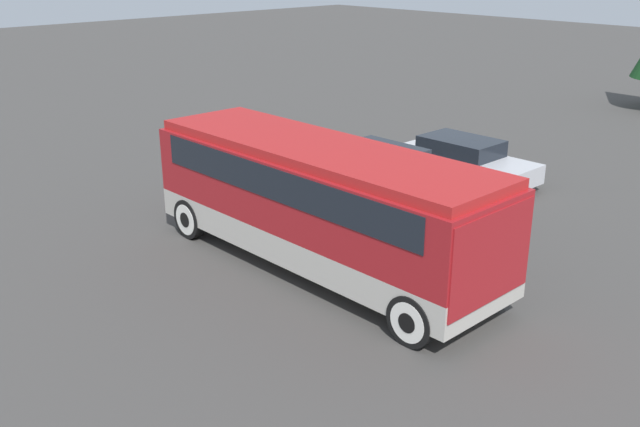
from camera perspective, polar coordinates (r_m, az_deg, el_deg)
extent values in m
plane|color=#423F3D|center=(16.62, 0.00, -4.23)|extent=(120.00, 120.00, 0.00)
cube|color=#B7B2A8|center=(16.32, 0.00, -1.76)|extent=(9.08, 2.59, 0.68)
cube|color=maroon|center=(15.93, 0.00, 1.99)|extent=(9.08, 2.59, 1.58)
cube|color=black|center=(15.81, 0.00, 3.31)|extent=(7.99, 2.63, 0.71)
cube|color=#B21E1E|center=(15.67, 0.00, 5.11)|extent=(8.90, 2.38, 0.22)
cube|color=maroon|center=(13.37, 13.05, -3.29)|extent=(0.36, 2.49, 1.80)
cylinder|color=black|center=(13.35, 7.36, -8.48)|extent=(1.02, 0.28, 1.02)
cylinder|color=silver|center=(13.35, 7.36, -8.48)|extent=(0.80, 0.30, 0.80)
cylinder|color=black|center=(13.35, 7.36, -8.48)|extent=(0.39, 0.32, 0.39)
cylinder|color=black|center=(15.08, 13.15, -5.34)|extent=(1.02, 0.28, 1.02)
cylinder|color=silver|center=(15.08, 13.15, -5.34)|extent=(0.80, 0.30, 0.80)
cylinder|color=black|center=(15.08, 13.15, -5.34)|extent=(0.39, 0.32, 0.39)
cylinder|color=black|center=(18.37, -10.38, -0.40)|extent=(1.02, 0.28, 1.02)
cylinder|color=silver|center=(18.37, -10.38, -0.40)|extent=(0.80, 0.30, 0.80)
cylinder|color=black|center=(18.37, -10.38, -0.40)|extent=(0.39, 0.32, 0.39)
cylinder|color=black|center=(19.66, -4.63, 1.27)|extent=(1.02, 0.28, 1.02)
cylinder|color=silver|center=(19.66, -4.63, 1.27)|extent=(0.80, 0.30, 0.80)
cylinder|color=black|center=(19.66, -4.63, 1.27)|extent=(0.39, 0.32, 0.39)
cube|color=#BCBCC1|center=(23.04, 11.49, 3.90)|extent=(4.64, 1.74, 0.59)
cube|color=black|center=(23.00, 11.21, 5.32)|extent=(2.41, 1.56, 0.51)
cylinder|color=black|center=(21.51, 14.22, 1.91)|extent=(0.68, 0.22, 0.68)
cylinder|color=black|center=(21.51, 14.22, 1.91)|extent=(0.26, 0.26, 0.26)
cylinder|color=black|center=(22.79, 16.36, 2.74)|extent=(0.68, 0.22, 0.68)
cylinder|color=black|center=(22.79, 16.36, 2.74)|extent=(0.26, 0.26, 0.26)
cylinder|color=black|center=(23.57, 6.71, 4.01)|extent=(0.68, 0.22, 0.68)
cylinder|color=black|center=(23.57, 6.71, 4.01)|extent=(0.26, 0.26, 0.26)
cylinder|color=black|center=(24.75, 9.05, 4.68)|extent=(0.68, 0.22, 0.68)
cylinder|color=black|center=(24.75, 9.05, 4.68)|extent=(0.26, 0.26, 0.26)
cube|color=silver|center=(21.30, 5.37, 3.01)|extent=(4.63, 1.72, 0.67)
cube|color=black|center=(21.24, 5.05, 4.66)|extent=(2.41, 1.55, 0.53)
cylinder|color=black|center=(19.71, 7.80, 0.72)|extent=(0.71, 0.22, 0.71)
cylinder|color=black|center=(19.71, 7.80, 0.72)|extent=(0.27, 0.26, 0.27)
cylinder|color=black|center=(20.88, 10.48, 1.68)|extent=(0.71, 0.22, 0.71)
cylinder|color=black|center=(20.88, 10.48, 1.68)|extent=(0.27, 0.26, 0.27)
cylinder|color=black|center=(22.03, 0.48, 3.03)|extent=(0.71, 0.22, 0.71)
cylinder|color=black|center=(22.03, 0.48, 3.03)|extent=(0.27, 0.26, 0.27)
cylinder|color=black|center=(23.08, 3.25, 3.80)|extent=(0.71, 0.22, 0.71)
cylinder|color=black|center=(23.08, 3.25, 3.80)|extent=(0.27, 0.26, 0.27)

